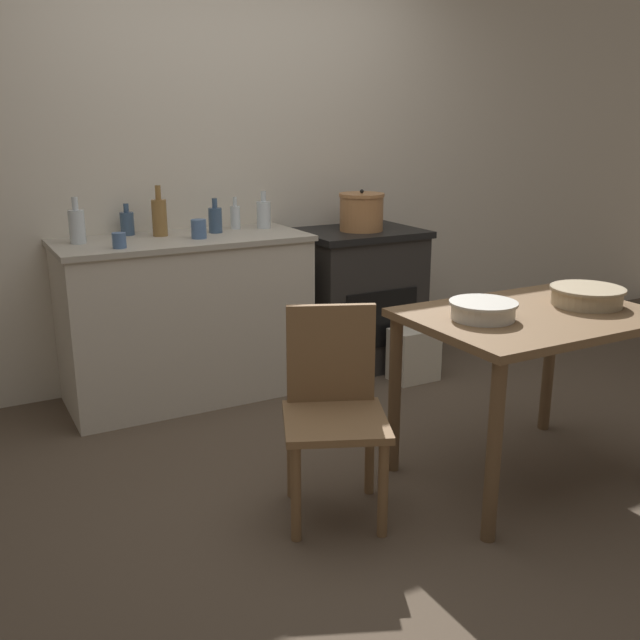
{
  "coord_description": "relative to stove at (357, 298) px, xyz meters",
  "views": [
    {
      "loc": [
        -1.59,
        -2.51,
        1.55
      ],
      "look_at": [
        0.0,
        0.43,
        0.6
      ],
      "focal_mm": 40.0,
      "sensor_mm": 36.0,
      "label": 1
    }
  ],
  "objects": [
    {
      "name": "wall_back",
      "position": [
        -0.73,
        0.32,
        0.83
      ],
      "size": [
        8.0,
        0.07,
        2.55
      ],
      "color": "beige",
      "rests_on": "ground_plane"
    },
    {
      "name": "ground_plane",
      "position": [
        -0.73,
        -1.26,
        -0.44
      ],
      "size": [
        14.0,
        14.0,
        0.0
      ],
      "primitive_type": "plane",
      "color": "brown"
    },
    {
      "name": "bottle_left",
      "position": [
        -1.38,
        0.2,
        0.55
      ],
      "size": [
        0.08,
        0.08,
        0.17
      ],
      "color": "#3D5675",
      "rests_on": "counter_cabinet"
    },
    {
      "name": "cup_mid_right",
      "position": [
        -1.52,
        -0.19,
        0.52
      ],
      "size": [
        0.07,
        0.07,
        0.08
      ],
      "primitive_type": "cylinder",
      "color": "#4C6B99",
      "rests_on": "counter_cabinet"
    },
    {
      "name": "mixing_bowl_large",
      "position": [
        -0.4,
        -1.63,
        0.36
      ],
      "size": [
        0.28,
        0.28,
        0.07
      ],
      "color": "silver",
      "rests_on": "work_table"
    },
    {
      "name": "bottle_center",
      "position": [
        -0.92,
        0.05,
        0.55
      ],
      "size": [
        0.08,
        0.08,
        0.19
      ],
      "color": "#3D5675",
      "rests_on": "counter_cabinet"
    },
    {
      "name": "stove",
      "position": [
        0.0,
        0.0,
        0.0
      ],
      "size": [
        0.75,
        0.61,
        0.88
      ],
      "color": "#2D2B28",
      "rests_on": "ground_plane"
    },
    {
      "name": "stock_pot",
      "position": [
        -0.0,
        -0.04,
        0.55
      ],
      "size": [
        0.28,
        0.28,
        0.25
      ],
      "color": "#B77A47",
      "rests_on": "stove"
    },
    {
      "name": "bottle_mid_left",
      "position": [
        -1.68,
        0.05,
        0.57
      ],
      "size": [
        0.08,
        0.08,
        0.24
      ],
      "color": "silver",
      "rests_on": "counter_cabinet"
    },
    {
      "name": "counter_cabinet",
      "position": [
        -1.14,
        -0.01,
        0.02
      ],
      "size": [
        1.37,
        0.62,
        0.92
      ],
      "color": "beige",
      "rests_on": "ground_plane"
    },
    {
      "name": "cup_right",
      "position": [
        -1.07,
        -0.1,
        0.53
      ],
      "size": [
        0.08,
        0.08,
        0.1
      ],
      "primitive_type": "cylinder",
      "color": "#4C6B99",
      "rests_on": "counter_cabinet"
    },
    {
      "name": "mixing_bowl_small",
      "position": [
        0.15,
        -1.67,
        0.36
      ],
      "size": [
        0.32,
        0.32,
        0.08
      ],
      "color": "tan",
      "rests_on": "work_table"
    },
    {
      "name": "flour_sack",
      "position": [
        0.14,
        -0.43,
        -0.28
      ],
      "size": [
        0.28,
        0.19,
        0.32
      ],
      "primitive_type": "cube",
      "color": "beige",
      "rests_on": "ground_plane"
    },
    {
      "name": "work_table",
      "position": [
        -0.15,
        -1.66,
        0.2
      ],
      "size": [
        1.04,
        0.74,
        0.76
      ],
      "color": "brown",
      "rests_on": "ground_plane"
    },
    {
      "name": "bottle_center_right",
      "position": [
        -1.23,
        0.09,
        0.59
      ],
      "size": [
        0.08,
        0.08,
        0.28
      ],
      "color": "olive",
      "rests_on": "counter_cabinet"
    },
    {
      "name": "chair",
      "position": [
        -1.02,
        -1.49,
        0.0
      ],
      "size": [
        0.53,
        0.53,
        0.83
      ],
      "rotation": [
        0.0,
        0.0,
        -0.41
      ],
      "color": "olive",
      "rests_on": "ground_plane"
    },
    {
      "name": "bottle_center_left",
      "position": [
        -0.77,
        0.13,
        0.55
      ],
      "size": [
        0.06,
        0.06,
        0.19
      ],
      "color": "silver",
      "rests_on": "counter_cabinet"
    },
    {
      "name": "bottle_far_left",
      "position": [
        -0.6,
        0.09,
        0.56
      ],
      "size": [
        0.08,
        0.08,
        0.22
      ],
      "color": "silver",
      "rests_on": "counter_cabinet"
    }
  ]
}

